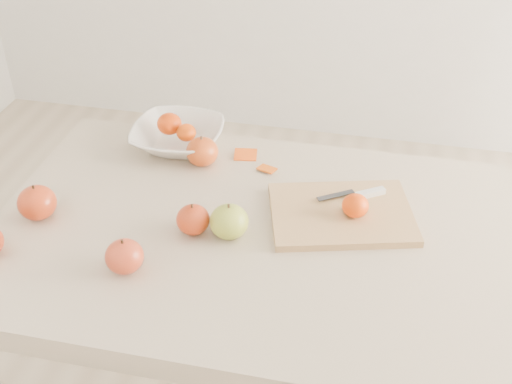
# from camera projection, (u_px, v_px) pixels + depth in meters

# --- Properties ---
(table) EXTENTS (1.20, 0.80, 0.75)m
(table) POSITION_uv_depth(u_px,v_px,m) (252.00, 262.00, 1.52)
(table) COLOR #C2AE92
(table) RESTS_ON ground
(cutting_board) EXTENTS (0.38, 0.32, 0.02)m
(cutting_board) POSITION_uv_depth(u_px,v_px,m) (341.00, 214.00, 1.50)
(cutting_board) COLOR tan
(cutting_board) RESTS_ON table
(board_tangerine) EXTENTS (0.06, 0.06, 0.05)m
(board_tangerine) POSITION_uv_depth(u_px,v_px,m) (355.00, 206.00, 1.46)
(board_tangerine) COLOR #D94507
(board_tangerine) RESTS_ON cutting_board
(fruit_bowl) EXTENTS (0.24, 0.24, 0.06)m
(fruit_bowl) POSITION_uv_depth(u_px,v_px,m) (178.00, 137.00, 1.74)
(fruit_bowl) COLOR white
(fruit_bowl) RESTS_ON table
(bowl_tangerine_near) EXTENTS (0.07, 0.07, 0.06)m
(bowl_tangerine_near) POSITION_uv_depth(u_px,v_px,m) (169.00, 124.00, 1.73)
(bowl_tangerine_near) COLOR #CE3B07
(bowl_tangerine_near) RESTS_ON fruit_bowl
(bowl_tangerine_far) EXTENTS (0.05, 0.05, 0.05)m
(bowl_tangerine_far) POSITION_uv_depth(u_px,v_px,m) (186.00, 132.00, 1.71)
(bowl_tangerine_far) COLOR red
(bowl_tangerine_far) RESTS_ON fruit_bowl
(orange_peel_a) EXTENTS (0.07, 0.05, 0.01)m
(orange_peel_a) POSITION_uv_depth(u_px,v_px,m) (246.00, 156.00, 1.71)
(orange_peel_a) COLOR #E35010
(orange_peel_a) RESTS_ON table
(orange_peel_b) EXTENTS (0.05, 0.05, 0.01)m
(orange_peel_b) POSITION_uv_depth(u_px,v_px,m) (267.00, 170.00, 1.66)
(orange_peel_b) COLOR #CF530E
(orange_peel_b) RESTS_ON table
(paring_knife) EXTENTS (0.16, 0.09, 0.01)m
(paring_knife) POSITION_uv_depth(u_px,v_px,m) (364.00, 193.00, 1.53)
(paring_knife) COLOR white
(paring_knife) RESTS_ON cutting_board
(apple_green) EXTENTS (0.09, 0.09, 0.08)m
(apple_green) POSITION_uv_depth(u_px,v_px,m) (229.00, 222.00, 1.42)
(apple_green) COLOR olive
(apple_green) RESTS_ON table
(apple_red_a) EXTENTS (0.08, 0.08, 0.08)m
(apple_red_a) POSITION_uv_depth(u_px,v_px,m) (202.00, 152.00, 1.66)
(apple_red_a) COLOR #A0220E
(apple_red_a) RESTS_ON table
(apple_red_b) EXTENTS (0.09, 0.09, 0.08)m
(apple_red_b) POSITION_uv_depth(u_px,v_px,m) (37.00, 203.00, 1.48)
(apple_red_b) COLOR #8F0604
(apple_red_b) RESTS_ON table
(apple_red_e) EXTENTS (0.08, 0.08, 0.07)m
(apple_red_e) POSITION_uv_depth(u_px,v_px,m) (193.00, 220.00, 1.44)
(apple_red_e) COLOR maroon
(apple_red_e) RESTS_ON table
(apple_red_c) EXTENTS (0.08, 0.08, 0.07)m
(apple_red_c) POSITION_uv_depth(u_px,v_px,m) (124.00, 256.00, 1.33)
(apple_red_c) COLOR maroon
(apple_red_c) RESTS_ON table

